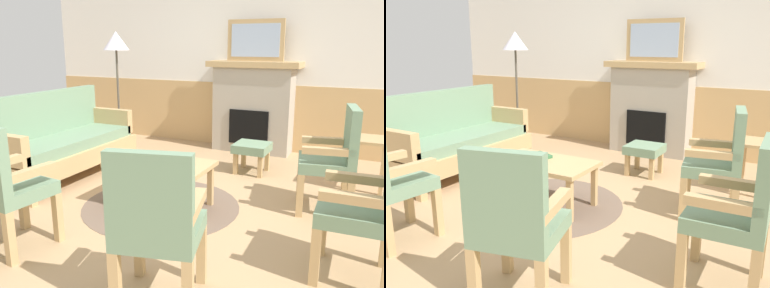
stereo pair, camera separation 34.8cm
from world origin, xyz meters
TOP-DOWN VIEW (x-y plane):
  - ground_plane at (0.00, 0.00)m, footprint 14.00×14.00m
  - wall_back at (0.00, 2.60)m, footprint 7.20×0.14m
  - fireplace at (0.00, 2.35)m, footprint 1.30×0.44m
  - framed_picture at (0.00, 2.35)m, footprint 0.80×0.04m
  - couch at (-1.63, 0.29)m, footprint 0.70×1.80m
  - coffee_table at (-0.16, 0.00)m, footprint 0.96×0.56m
  - round_rug at (-0.16, 0.00)m, footprint 1.50×1.50m
  - book_on_table at (-0.27, 0.10)m, footprint 0.25×0.20m
  - footstool at (0.31, 1.37)m, footprint 0.40×0.40m
  - armchair_near_fireplace at (1.32, 0.59)m, footprint 0.56×0.56m
  - armchair_by_window_left at (1.65, -0.48)m, footprint 0.50×0.50m
  - armchair_front_left at (0.58, -1.32)m, footprint 0.58×0.58m
  - armchair_front_center at (-0.77, -1.22)m, footprint 0.52×0.52m
  - side_table at (1.55, 1.40)m, footprint 0.44×0.44m
  - floor_lamp_by_couch at (-1.72, 1.53)m, footprint 0.36×0.36m

SIDE VIEW (x-z plane):
  - ground_plane at x=0.00m, z-range 0.00..0.00m
  - round_rug at x=-0.16m, z-range 0.00..0.01m
  - footstool at x=0.31m, z-range 0.10..0.46m
  - coffee_table at x=-0.16m, z-range 0.17..0.61m
  - couch at x=-1.63m, z-range -0.09..0.89m
  - side_table at x=1.55m, z-range 0.16..0.71m
  - book_on_table at x=-0.27m, z-range 0.44..0.47m
  - armchair_near_fireplace at x=1.32m, z-range 0.05..1.03m
  - armchair_by_window_left at x=1.65m, z-range 0.05..1.03m
  - armchair_front_left at x=0.58m, z-range 0.05..1.03m
  - armchair_front_center at x=-0.77m, z-range 0.05..1.03m
  - fireplace at x=0.00m, z-range 0.01..1.29m
  - wall_back at x=0.00m, z-range -0.04..2.66m
  - floor_lamp_by_couch at x=-1.72m, z-range 0.61..2.29m
  - framed_picture at x=0.00m, z-range 1.28..1.84m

